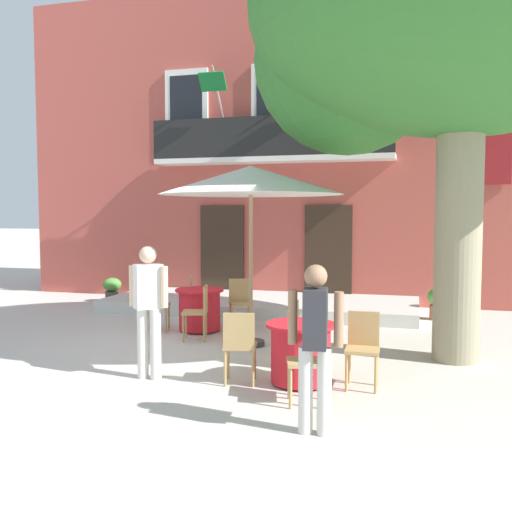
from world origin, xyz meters
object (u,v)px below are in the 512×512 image
Objects in this scene: cafe_chair_near_tree_2 at (312,357)px; cafe_chair_middle_0 at (157,302)px; cafe_chair_middle_2 at (240,300)px; cafe_chair_near_tree_1 at (240,342)px; cafe_chair_middle_3 at (197,296)px; pedestrian_mid_plaza at (149,304)px; cafe_chair_middle_1 at (199,309)px; cafe_chair_near_tree_0 at (303,329)px; cafe_chair_near_tree_3 at (363,344)px; cafe_umbrella at (251,181)px; ground_planter_left at (112,288)px; ground_planter_right at (438,302)px; pedestrian_near_entrance at (315,339)px; plane_tree at (457,15)px; cafe_table_middle at (200,309)px; cafe_table_near_tree at (301,353)px.

cafe_chair_middle_0 is at bearing 137.08° from cafe_chair_near_tree_2.
cafe_chair_middle_2 is (-1.99, 3.77, 0.00)m from cafe_chair_near_tree_2.
cafe_chair_near_tree_1 is 1.00× the size of cafe_chair_middle_3.
cafe_chair_middle_3 is 0.54× the size of pedestrian_mid_plaza.
pedestrian_mid_plaza is at bearing -85.10° from cafe_chair_middle_1.
cafe_chair_middle_0 is (-2.95, 1.65, 0.00)m from cafe_chair_near_tree_0.
cafe_umbrella reaches higher than cafe_chair_near_tree_3.
cafe_chair_middle_2 is 0.31× the size of cafe_umbrella.
ground_planter_left is 6.74m from pedestrian_mid_plaza.
ground_planter_right is 6.70m from pedestrian_near_entrance.
cafe_chair_middle_0 is at bearing 131.63° from pedestrian_near_entrance.
ground_planter_right is 0.38× the size of pedestrian_mid_plaza.
cafe_umbrella is at bearing -16.76° from cafe_chair_middle_0.
cafe_chair_near_tree_3 is 1.43× the size of ground_planter_right.
plane_tree is 4.00× the size of pedestrian_mid_plaza.
pedestrian_mid_plaza reaches higher than cafe_table_middle.
ground_planter_left is at bearing 154.62° from plane_tree.
cafe_chair_middle_1 is at bearing 136.90° from cafe_table_near_tree.
cafe_chair_middle_2 is at bearing 26.34° from cafe_chair_middle_0.
cafe_chair_near_tree_1 is 1.00× the size of cafe_chair_middle_1.
cafe_chair_near_tree_1 is 1.00× the size of cafe_chair_middle_0.
ground_planter_left is at bearing 131.49° from cafe_chair_near_tree_1.
cafe_chair_near_tree_3 is 5.01m from ground_planter_right.
cafe_chair_middle_3 is (-3.43, 3.26, 0.00)m from cafe_chair_near_tree_3.
pedestrian_mid_plaza is at bearing -171.81° from cafe_chair_near_tree_3.
cafe_chair_middle_1 is at bearing -69.16° from cafe_table_middle.
cafe_table_middle is at bearing 167.94° from plane_tree.
cafe_chair_near_tree_0 is 1.09m from cafe_chair_near_tree_3.
cafe_chair_middle_2 is at bearing 86.93° from pedestrian_mid_plaza.
cafe_umbrella is 4.11m from pedestrian_near_entrance.
cafe_chair_near_tree_1 is 1.05× the size of cafe_table_middle.
cafe_chair_middle_2 is 5.12m from pedestrian_near_entrance.
pedestrian_near_entrance is at bearing -112.59° from plane_tree.
cafe_chair_near_tree_2 and cafe_chair_middle_3 have the same top height.
cafe_chair_middle_1 reaches higher than ground_planter_left.
cafe_chair_middle_3 is 1.57× the size of ground_planter_left.
cafe_chair_near_tree_1 is 1.27m from pedestrian_mid_plaza.
cafe_chair_middle_3 is at bearing 118.75° from cafe_chair_near_tree_1.
cafe_table_middle is 4.18m from ground_planter_left.
plane_tree is 5.14m from cafe_table_near_tree.
pedestrian_near_entrance is (0.18, -0.85, 0.39)m from cafe_chair_near_tree_2.
cafe_chair_near_tree_1 reaches higher than ground_planter_left.
ground_planter_left is at bearing 140.67° from cafe_chair_near_tree_3.
cafe_table_near_tree is 1.49× the size of ground_planter_left.
cafe_umbrella is (-2.99, 0.05, -2.24)m from plane_tree.
cafe_table_near_tree is at bearing -48.43° from cafe_table_middle.
cafe_chair_near_tree_3 is 0.56× the size of pedestrian_near_entrance.
cafe_chair_near_tree_2 is at bearing -10.78° from pedestrian_mid_plaza.
cafe_umbrella is (0.56, -1.24, 2.08)m from cafe_chair_middle_2.
cafe_chair_near_tree_1 is 4.09m from cafe_chair_middle_3.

